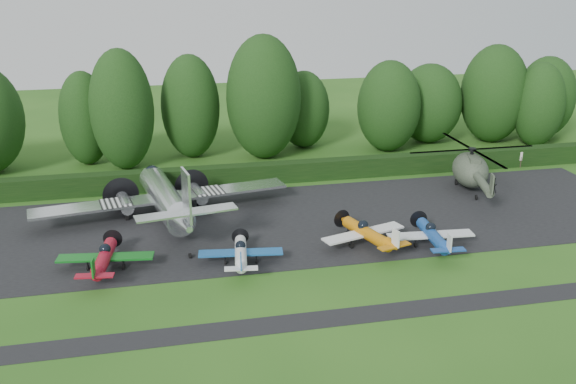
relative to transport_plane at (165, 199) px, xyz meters
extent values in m
plane|color=#235217|center=(7.52, -12.71, -1.99)|extent=(160.00, 160.00, 0.00)
cube|color=black|center=(7.52, -2.71, -1.99)|extent=(70.00, 18.00, 0.01)
cube|color=black|center=(7.52, -18.71, -1.99)|extent=(70.00, 2.00, 0.00)
cube|color=black|center=(7.52, 8.29, -1.99)|extent=(90.00, 1.60, 2.00)
cylinder|color=white|center=(0.00, 0.34, -0.07)|extent=(2.33, 12.16, 2.33)
cone|color=white|center=(0.00, 7.15, -0.07)|extent=(2.33, 1.52, 2.33)
cone|color=white|center=(0.00, -6.95, 0.44)|extent=(2.33, 3.04, 2.33)
sphere|color=black|center=(0.00, 6.18, 0.44)|extent=(1.52, 1.52, 1.52)
cube|color=white|center=(0.00, 1.35, -0.37)|extent=(22.29, 2.43, 0.22)
cube|color=white|center=(-4.05, 1.35, -0.25)|extent=(2.63, 2.53, 0.05)
cube|color=white|center=(4.05, 1.35, -0.25)|extent=(2.63, 2.53, 0.05)
cylinder|color=white|center=(-3.24, 1.96, -0.62)|extent=(1.11, 3.24, 1.11)
cylinder|color=white|center=(3.24, 1.96, -0.62)|extent=(1.11, 3.24, 1.11)
cylinder|color=black|center=(-3.24, 4.24, -0.62)|extent=(3.24, 0.03, 3.24)
cylinder|color=black|center=(3.24, 4.24, -0.62)|extent=(3.24, 0.03, 3.24)
cube|color=white|center=(0.00, -7.77, 1.55)|extent=(7.60, 1.42, 0.14)
cube|color=white|center=(0.00, -8.07, 2.97)|extent=(0.18, 2.23, 3.85)
cylinder|color=black|center=(-3.24, 1.56, -1.74)|extent=(0.25, 0.91, 0.91)
cylinder|color=black|center=(3.24, 1.56, -1.74)|extent=(0.25, 0.91, 0.91)
cylinder|color=black|center=(0.00, -8.17, -1.81)|extent=(0.18, 0.45, 0.45)
cylinder|color=maroon|center=(-4.69, -9.03, -0.91)|extent=(0.94, 5.39, 0.94)
sphere|color=black|center=(-4.69, -8.45, -0.47)|extent=(0.82, 0.82, 0.82)
cube|color=#0F6619|center=(-4.69, -8.54, -1.06)|extent=(6.86, 1.27, 0.14)
cube|color=maroon|center=(-4.69, -12.27, -0.67)|extent=(2.55, 0.69, 0.10)
cube|color=#0F6619|center=(-4.69, -12.37, -0.03)|extent=(0.10, 0.78, 1.27)
cylinder|color=black|center=(-4.69, -5.55, -0.91)|extent=(1.47, 0.02, 1.47)
cylinder|color=black|center=(-5.97, -8.74, -1.82)|extent=(0.14, 0.43, 0.43)
cylinder|color=black|center=(-3.42, -8.74, -1.82)|extent=(0.14, 0.43, 0.43)
cylinder|color=black|center=(-4.69, -6.49, -1.84)|extent=(0.12, 0.39, 0.39)
cylinder|color=silver|center=(5.02, -10.08, -1.02)|extent=(0.85, 4.87, 0.85)
sphere|color=black|center=(5.02, -9.55, -0.62)|extent=(0.74, 0.74, 0.74)
cube|color=#1A579C|center=(5.02, -9.64, -1.15)|extent=(6.20, 1.15, 0.12)
cube|color=silver|center=(5.02, -13.00, -0.80)|extent=(2.30, 0.62, 0.09)
cube|color=#1A579C|center=(5.02, -13.09, -0.22)|extent=(0.09, 0.71, 1.15)
cylinder|color=black|center=(5.02, -6.94, -1.02)|extent=(1.33, 0.02, 1.33)
cylinder|color=black|center=(3.87, -9.82, -1.83)|extent=(0.12, 0.39, 0.39)
cylinder|color=black|center=(6.17, -9.82, -1.83)|extent=(0.12, 0.39, 0.39)
cylinder|color=black|center=(5.02, -7.78, -1.85)|extent=(0.11, 0.35, 0.35)
cylinder|color=#BF700B|center=(15.16, -8.82, -0.88)|extent=(0.97, 5.56, 0.97)
sphere|color=black|center=(15.16, -8.22, -0.43)|extent=(0.85, 0.85, 0.85)
cube|color=white|center=(15.16, -8.32, -1.03)|extent=(7.07, 1.31, 0.14)
cube|color=#BF700B|center=(15.16, -12.16, -0.63)|extent=(2.63, 0.71, 0.10)
cube|color=white|center=(15.16, -12.26, 0.03)|extent=(0.10, 0.81, 1.31)
cylinder|color=black|center=(15.16, -5.24, -0.88)|extent=(1.52, 0.02, 1.52)
cylinder|color=black|center=(13.85, -8.52, -1.81)|extent=(0.14, 0.44, 0.44)
cylinder|color=black|center=(16.48, -8.52, -1.81)|extent=(0.14, 0.44, 0.44)
cylinder|color=black|center=(15.16, -6.20, -1.83)|extent=(0.12, 0.40, 0.40)
cylinder|color=navy|center=(20.04, -10.19, -0.93)|extent=(0.93, 5.33, 0.93)
sphere|color=black|center=(20.04, -9.60, -0.49)|extent=(0.81, 0.81, 0.81)
cube|color=silver|center=(20.04, -9.70, -1.07)|extent=(6.79, 1.26, 0.14)
cube|color=navy|center=(20.04, -13.39, -0.68)|extent=(2.52, 0.68, 0.10)
cube|color=silver|center=(20.04, -13.48, -0.05)|extent=(0.10, 0.78, 1.26)
cylinder|color=black|center=(20.04, -6.74, -0.93)|extent=(1.45, 0.02, 1.45)
cylinder|color=black|center=(18.77, -9.90, -1.82)|extent=(0.14, 0.43, 0.43)
cylinder|color=black|center=(21.30, -9.90, -1.82)|extent=(0.14, 0.43, 0.43)
cylinder|color=black|center=(20.04, -7.67, -1.84)|extent=(0.12, 0.39, 0.39)
ellipsoid|color=#374333|center=(29.51, 2.31, -0.07)|extent=(3.32, 6.10, 3.19)
cylinder|color=#374333|center=(29.51, -2.48, 0.25)|extent=(0.75, 6.39, 0.75)
cube|color=#374333|center=(29.51, -5.79, 1.20)|extent=(0.13, 0.96, 1.70)
cylinder|color=black|center=(29.51, 2.31, 1.52)|extent=(0.32, 0.32, 0.85)
cylinder|color=black|center=(29.51, 2.31, 2.00)|extent=(0.75, 0.75, 0.27)
cylinder|color=black|center=(29.51, 2.31, 2.00)|extent=(12.79, 12.79, 0.06)
cube|color=#374333|center=(29.51, 1.46, 1.15)|extent=(0.96, 2.13, 0.75)
ellipsoid|color=black|center=(29.51, 4.02, 0.03)|extent=(2.02, 2.02, 1.82)
cylinder|color=black|center=(28.44, 3.16, -1.67)|extent=(0.19, 0.60, 0.60)
cylinder|color=black|center=(30.58, 3.16, -1.67)|extent=(0.19, 0.60, 0.60)
cylinder|color=black|center=(29.51, -1.10, -1.73)|extent=(0.17, 0.51, 0.51)
cylinder|color=#3F3326|center=(35.41, 7.79, -1.41)|extent=(0.12, 0.12, 1.16)
cylinder|color=#3F3326|center=(38.32, 7.79, -1.41)|extent=(0.12, 0.12, 1.16)
cube|color=silver|center=(36.86, 7.79, -0.73)|extent=(3.10, 0.08, 0.97)
cylinder|color=black|center=(17.08, 20.60, -0.48)|extent=(0.70, 0.70, 3.02)
ellipsoid|color=#153410|center=(17.08, 20.60, 2.62)|extent=(6.12, 6.12, 9.22)
cylinder|color=black|center=(40.46, 18.30, -0.03)|extent=(0.70, 0.70, 3.92)
ellipsoid|color=#153410|center=(40.46, 18.30, 3.99)|extent=(8.06, 8.06, 11.97)
cylinder|color=black|center=(3.65, 19.19, -0.07)|extent=(0.70, 0.70, 3.83)
ellipsoid|color=#153410|center=(3.65, 19.19, 3.87)|extent=(6.57, 6.57, 11.72)
cylinder|color=black|center=(26.43, 17.06, -0.25)|extent=(0.70, 0.70, 3.49)
ellipsoid|color=#153410|center=(26.43, 17.06, 3.34)|extent=(7.36, 7.36, 10.66)
cylinder|color=black|center=(-7.81, 18.78, -0.30)|extent=(0.70, 0.70, 3.38)
ellipsoid|color=#153410|center=(-7.81, 18.78, 3.16)|extent=(5.38, 5.38, 10.31)
cylinder|color=black|center=(32.64, 19.68, -0.40)|extent=(0.70, 0.70, 3.18)
ellipsoid|color=#153410|center=(32.64, 19.68, 2.86)|extent=(7.95, 7.95, 9.71)
cylinder|color=black|center=(48.03, 18.93, -0.31)|extent=(0.70, 0.70, 3.36)
ellipsoid|color=#153410|center=(48.03, 18.93, 3.14)|extent=(7.27, 7.27, 10.26)
cylinder|color=black|center=(-3.71, 16.22, 0.12)|extent=(0.70, 0.70, 4.22)
ellipsoid|color=#153410|center=(-3.71, 16.22, 4.46)|extent=(6.70, 6.70, 12.90)
cylinder|color=black|center=(11.65, 17.19, 0.28)|extent=(0.70, 0.70, 4.55)
ellipsoid|color=#153410|center=(11.65, 17.19, 4.96)|extent=(8.37, 8.37, 13.90)
cylinder|color=black|center=(44.78, 15.28, -0.33)|extent=(0.70, 0.70, 3.32)
ellipsoid|color=#153410|center=(44.78, 15.28, 3.08)|extent=(5.97, 5.97, 10.14)
camera|label=1|loc=(-0.58, -52.47, 18.90)|focal=40.00mm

